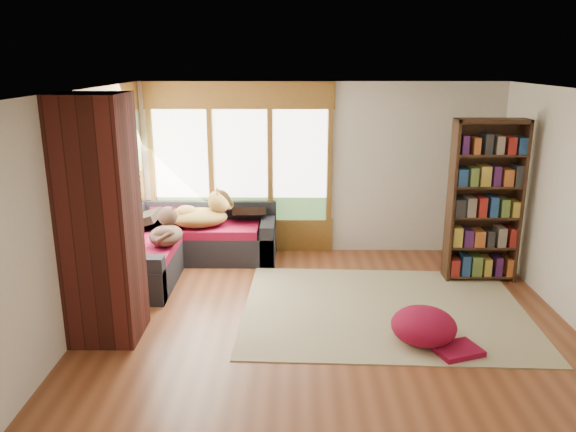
% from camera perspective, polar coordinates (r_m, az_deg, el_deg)
% --- Properties ---
extents(floor, '(5.50, 5.50, 0.00)m').
position_cam_1_polar(floor, '(6.60, 4.04, -10.59)').
color(floor, brown).
rests_on(floor, ground).
extents(ceiling, '(5.50, 5.50, 0.00)m').
position_cam_1_polar(ceiling, '(5.93, 4.54, 12.56)').
color(ceiling, white).
extents(wall_back, '(5.50, 0.04, 2.60)m').
position_cam_1_polar(wall_back, '(8.57, 3.23, 4.79)').
color(wall_back, silver).
rests_on(wall_back, ground).
extents(wall_front, '(5.50, 0.04, 2.60)m').
position_cam_1_polar(wall_front, '(3.79, 6.66, -9.72)').
color(wall_front, silver).
rests_on(wall_front, ground).
extents(wall_left, '(0.04, 5.00, 2.60)m').
position_cam_1_polar(wall_left, '(6.56, -20.46, 0.39)').
color(wall_left, silver).
rests_on(wall_left, ground).
extents(windows_back, '(2.82, 0.10, 1.90)m').
position_cam_1_polar(windows_back, '(8.56, -4.84, 5.09)').
color(windows_back, brown).
rests_on(windows_back, wall_back).
extents(windows_left, '(0.10, 2.62, 1.90)m').
position_cam_1_polar(windows_left, '(7.64, -17.17, 3.14)').
color(windows_left, brown).
rests_on(windows_left, wall_left).
extents(roller_blind, '(0.03, 0.72, 0.90)m').
position_cam_1_polar(roller_blind, '(8.34, -15.51, 7.08)').
color(roller_blind, '#66815B').
rests_on(roller_blind, wall_left).
extents(brick_chimney, '(0.70, 0.70, 2.60)m').
position_cam_1_polar(brick_chimney, '(6.12, -18.53, -0.48)').
color(brick_chimney, '#471914').
rests_on(brick_chimney, ground).
extents(sectional_sofa, '(2.20, 2.20, 0.80)m').
position_cam_1_polar(sectional_sofa, '(8.19, -10.43, -3.19)').
color(sectional_sofa, black).
rests_on(sectional_sofa, ground).
extents(area_rug, '(3.46, 2.70, 0.01)m').
position_cam_1_polar(area_rug, '(6.95, 9.72, -9.32)').
color(area_rug, beige).
rests_on(area_rug, ground).
extents(bookshelf, '(0.93, 0.31, 2.18)m').
position_cam_1_polar(bookshelf, '(7.88, 19.36, 1.38)').
color(bookshelf, '#382012').
rests_on(bookshelf, ground).
extents(pouf, '(0.75, 0.75, 0.37)m').
position_cam_1_polar(pouf, '(6.23, 13.63, -10.69)').
color(pouf, maroon).
rests_on(pouf, area_rug).
extents(dog_tan, '(0.94, 0.67, 0.48)m').
position_cam_1_polar(dog_tan, '(8.24, -8.54, 0.46)').
color(dog_tan, brown).
rests_on(dog_tan, sectional_sofa).
extents(dog_brindle, '(0.49, 0.74, 0.39)m').
position_cam_1_polar(dog_brindle, '(7.65, -12.25, -1.29)').
color(dog_brindle, '#301F18').
rests_on(dog_brindle, sectional_sofa).
extents(throw_pillows, '(1.98, 1.68, 0.45)m').
position_cam_1_polar(throw_pillows, '(8.18, -10.15, 0.41)').
color(throw_pillows, black).
rests_on(throw_pillows, sectional_sofa).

